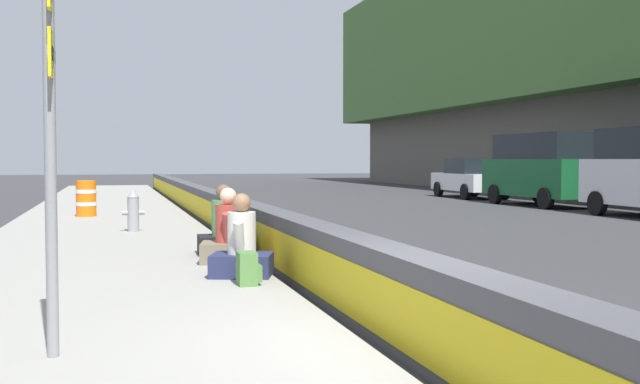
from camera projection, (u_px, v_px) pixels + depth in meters
name	position (u px, v px, depth m)	size (l,w,h in m)	color
ground_plane	(424.00, 360.00, 6.24)	(160.00, 160.00, 0.00)	#353538
sidewalk_strip	(87.00, 376.00, 5.53)	(80.00, 4.40, 0.14)	gray
jersey_barrier	(423.00, 309.00, 6.22)	(76.00, 0.45, 0.85)	#47474C
route_sign_post	(50.00, 82.00, 5.71)	(0.44, 0.09, 3.60)	gray
fire_hydrant	(133.00, 210.00, 15.85)	(0.26, 0.46, 0.88)	gray
seated_person_foreground	(242.00, 250.00, 9.81)	(0.86, 0.93, 1.07)	#23284C
seated_person_middle	(228.00, 239.00, 11.11)	(0.82, 0.91, 1.10)	#706651
seated_person_rear	(224.00, 232.00, 12.06)	(0.72, 0.82, 1.11)	black
backpack	(248.00, 269.00, 9.11)	(0.32, 0.28, 0.40)	#4C7A3D
construction_barrel	(86.00, 198.00, 20.07)	(0.54, 0.54, 0.95)	orange
parked_car_fourth	(543.00, 168.00, 26.72)	(5.15, 2.20, 2.56)	#145128
parked_car_midline	(471.00, 178.00, 32.34)	(4.56, 2.07, 1.71)	silver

